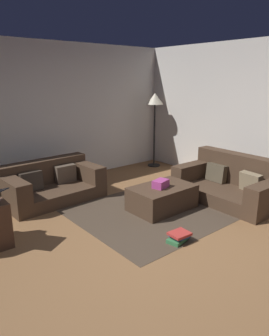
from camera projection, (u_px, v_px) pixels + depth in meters
The scene contains 10 objects.
ground_plane at pixel (139, 251), 3.70m from camera, with size 6.40×6.40×0.00m, color brown.
rear_partition at pixel (25, 116), 5.68m from camera, with size 6.40×0.12×2.60m, color silver.
couch_left at pixel (50, 184), 5.27m from camera, with size 1.60×0.95×0.62m.
couch_right at pixel (231, 184), 5.25m from camera, with size 0.96×1.67×0.73m.
ottoman at pixel (162, 198), 4.87m from camera, with size 0.97×0.63×0.36m, color #473323.
gift_box at pixel (161, 184), 4.77m from camera, with size 0.24×0.17×0.12m, color #B23F8C.
tv_remote at pixel (160, 186), 4.83m from camera, with size 0.05×0.16×0.02m, color black.
book_stack at pixel (179, 237), 3.92m from camera, with size 0.31×0.24×0.12m.
corner_lamp at pixel (155, 104), 6.96m from camera, with size 0.36×0.36×1.63m.
area_rug at pixel (162, 208), 4.92m from camera, with size 2.60×2.00×0.01m, color #47382B.
Camera 1 is at (-2.15, -2.51, 1.94)m, focal length 34.06 mm.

